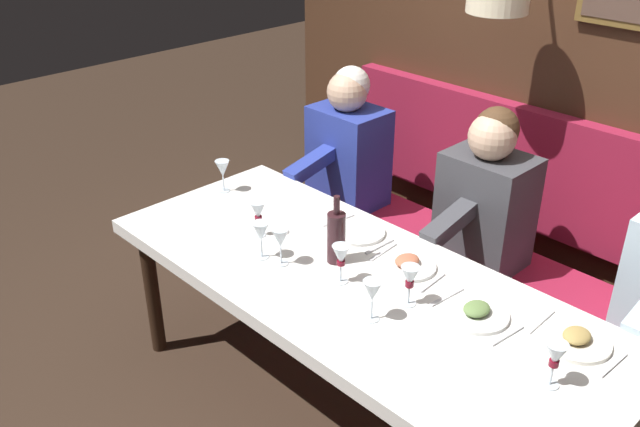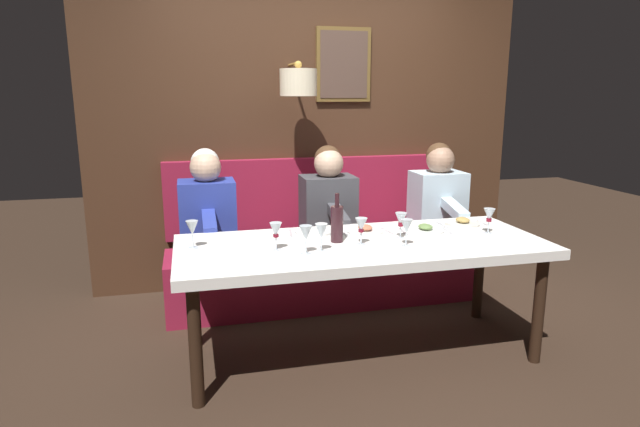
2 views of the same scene
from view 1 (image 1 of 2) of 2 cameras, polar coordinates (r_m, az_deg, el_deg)
name	(u,v)px [view 1 (image 1 of 2)]	position (r m, az deg, el deg)	size (l,w,h in m)	color
ground_plane	(351,417)	(3.21, 2.61, -16.52)	(12.00, 12.00, 0.00)	#332319
dining_table	(355,293)	(2.78, 2.91, -6.59)	(0.90, 2.23, 0.74)	white
banquette_bench	(472,296)	(3.63, 12.48, -6.71)	(0.52, 2.43, 0.45)	maroon
back_wall_panel	(565,54)	(3.62, 19.66, 12.36)	(0.59, 3.63, 2.90)	#422819
diner_near	(486,194)	(3.32, 13.65, 1.54)	(0.60, 0.40, 0.79)	#3D3D42
diner_middle	(348,142)	(3.82, 2.32, 5.92)	(0.60, 0.40, 0.79)	#283893
place_setting_0	(407,264)	(2.83, 7.23, -4.22)	(0.24, 0.32, 0.05)	silver
place_setting_1	(476,313)	(2.60, 12.84, -8.05)	(0.24, 0.32, 0.05)	white
place_setting_2	(576,340)	(2.57, 20.48, -9.80)	(0.24, 0.31, 0.05)	silver
place_setting_3	(358,232)	(3.05, 3.19, -1.56)	(0.24, 0.32, 0.01)	silver
wine_glass_0	(258,212)	(3.00, -5.16, 0.13)	(0.07, 0.07, 0.16)	silver
wine_glass_1	(261,233)	(2.83, -4.93, -1.61)	(0.07, 0.07, 0.16)	silver
wine_glass_2	(223,170)	(3.42, -8.10, 3.62)	(0.07, 0.07, 0.16)	silver
wine_glass_3	(410,278)	(2.56, 7.47, -5.33)	(0.07, 0.07, 0.16)	silver
wine_glass_4	(372,292)	(2.47, 4.37, -6.54)	(0.07, 0.07, 0.16)	silver
wine_glass_5	(341,257)	(2.66, 1.75, -3.60)	(0.07, 0.07, 0.16)	silver
wine_glass_6	(555,357)	(2.30, 18.92, -11.18)	(0.07, 0.07, 0.16)	silver
wine_glass_7	(280,239)	(2.78, -3.30, -2.14)	(0.07, 0.07, 0.16)	silver
wine_bottle	(336,237)	(2.80, 1.36, -1.93)	(0.08, 0.08, 0.30)	#33191E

